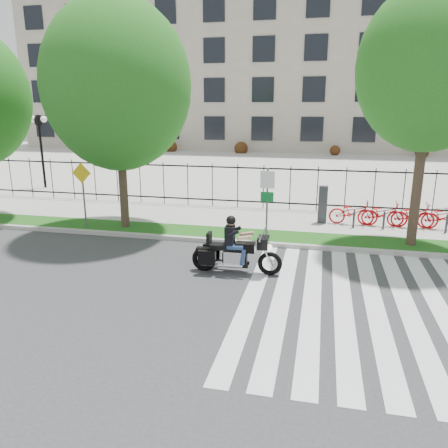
# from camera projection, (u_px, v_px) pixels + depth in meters

# --- Properties ---
(ground) EXTENTS (120.00, 120.00, 0.00)m
(ground) POSITION_uv_depth(u_px,v_px,m) (172.00, 287.00, 11.70)
(ground) COLOR #333335
(ground) RESTS_ON ground
(curb) EXTENTS (60.00, 0.20, 0.15)m
(curb) POSITION_uv_depth(u_px,v_px,m) (210.00, 240.00, 15.54)
(curb) COLOR #A3A199
(curb) RESTS_ON ground
(grass_verge) EXTENTS (60.00, 1.50, 0.15)m
(grass_verge) POSITION_uv_depth(u_px,v_px,m) (216.00, 234.00, 16.34)
(grass_verge) COLOR #184E13
(grass_verge) RESTS_ON ground
(sidewalk) EXTENTS (60.00, 3.50, 0.15)m
(sidewalk) POSITION_uv_depth(u_px,v_px,m) (230.00, 218.00, 18.70)
(sidewalk) COLOR #ABA9A0
(sidewalk) RESTS_ON ground
(plaza) EXTENTS (80.00, 34.00, 0.10)m
(plaza) POSITION_uv_depth(u_px,v_px,m) (275.00, 166.00, 35.23)
(plaza) COLOR #ABA9A0
(plaza) RESTS_ON ground
(crosswalk_stripes) EXTENTS (5.70, 8.00, 0.01)m
(crosswalk_stripes) POSITION_uv_depth(u_px,v_px,m) (359.00, 304.00, 10.67)
(crosswalk_stripes) COLOR silver
(crosswalk_stripes) RESTS_ON ground
(iron_fence) EXTENTS (30.00, 0.06, 2.00)m
(iron_fence) POSITION_uv_depth(u_px,v_px,m) (238.00, 186.00, 20.06)
(iron_fence) COLOR black
(iron_fence) RESTS_ON sidewalk
(office_building) EXTENTS (60.00, 21.90, 20.15)m
(office_building) POSITION_uv_depth(u_px,v_px,m) (296.00, 60.00, 51.40)
(office_building) COLOR #9F9380
(office_building) RESTS_ON ground
(lamp_post_left) EXTENTS (1.06, 0.70, 4.25)m
(lamp_post_left) POSITION_uv_depth(u_px,v_px,m) (40.00, 133.00, 24.73)
(lamp_post_left) COLOR black
(lamp_post_left) RESTS_ON ground
(street_tree_1) EXTENTS (5.36, 5.36, 8.37)m
(street_tree_1) POSITION_uv_depth(u_px,v_px,m) (117.00, 85.00, 15.72)
(street_tree_1) COLOR #34271C
(street_tree_1) RESTS_ON grass_verge
(street_tree_2) EXTENTS (4.51, 4.51, 8.29)m
(street_tree_2) POSITION_uv_depth(u_px,v_px,m) (431.00, 68.00, 13.38)
(street_tree_2) COLOR #34271C
(street_tree_2) RESTS_ON grass_verge
(bike_share_station) EXTENTS (8.91, 0.87, 1.50)m
(bike_share_station) POSITION_uv_depth(u_px,v_px,m) (442.00, 217.00, 16.54)
(bike_share_station) COLOR #2D2D33
(bike_share_station) RESTS_ON sidewalk
(sign_pole_regulatory) EXTENTS (0.50, 0.09, 2.50)m
(sign_pole_regulatory) POSITION_uv_depth(u_px,v_px,m) (267.00, 194.00, 15.14)
(sign_pole_regulatory) COLOR #59595B
(sign_pole_regulatory) RESTS_ON grass_verge
(sign_pole_warning) EXTENTS (0.78, 0.09, 2.49)m
(sign_pole_warning) POSITION_uv_depth(u_px,v_px,m) (83.00, 186.00, 16.66)
(sign_pole_warning) COLOR #59595B
(sign_pole_warning) RESTS_ON grass_verge
(motorcycle_rider) EXTENTS (2.66, 0.78, 2.05)m
(motorcycle_rider) POSITION_uv_depth(u_px,v_px,m) (236.00, 250.00, 12.57)
(motorcycle_rider) COLOR black
(motorcycle_rider) RESTS_ON ground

